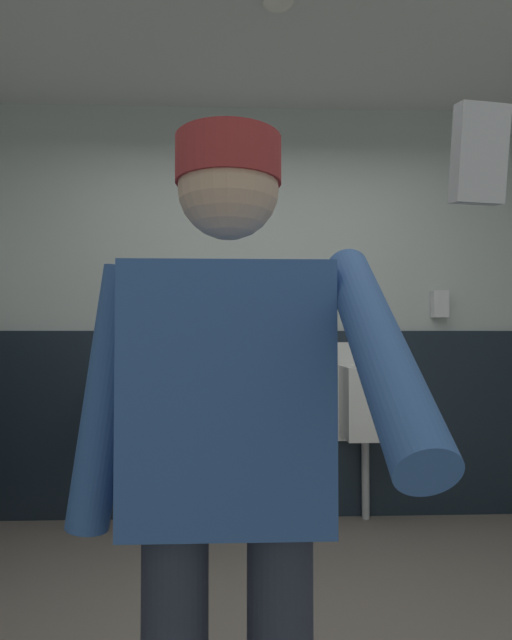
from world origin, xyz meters
The scene contains 9 objects.
wall_back centered at (0.00, 1.77, 1.37)m, with size 4.57×0.12×2.74m, color silver.
wainscot_band_back centered at (0.00, 1.70, 0.61)m, with size 3.97×0.03×1.23m, color #19232D.
urinal_left centered at (-0.80, 1.55, 0.78)m, with size 0.40×0.34×1.24m.
urinal_middle centered at (-0.05, 1.55, 0.78)m, with size 0.40×0.34×1.24m.
urinal_right centered at (0.70, 1.55, 0.78)m, with size 0.40×0.34×1.24m.
privacy_divider_panel centered at (-0.43, 1.48, 0.95)m, with size 0.04×0.40×0.90m, color #4C4C51.
person centered at (-0.16, -0.56, 0.95)m, with size 0.64×0.60×1.62m.
cell_phone centered at (0.13, -1.06, 1.41)m, with size 0.06×0.02×0.11m, color silver.
soap_dispenser centered at (1.21, 1.67, 1.41)m, with size 0.10×0.07×0.18m, color silver.
Camera 1 is at (-0.14, -1.61, 1.20)m, focal length 27.97 mm.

